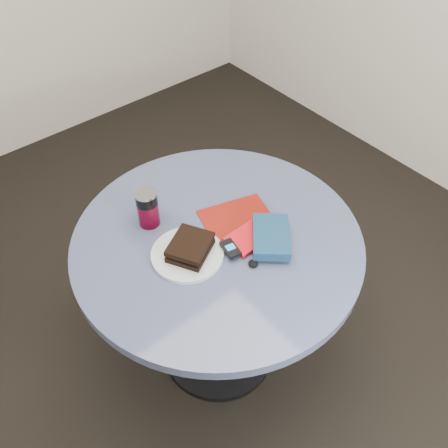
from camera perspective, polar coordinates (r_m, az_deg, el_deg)
ground at (r=2.31m, az=-0.59°, el=-14.31°), size 4.00×4.00×0.00m
table at (r=1.83m, az=-0.73°, el=-5.10°), size 1.00×1.00×0.75m
plate at (r=1.65m, az=-4.21°, el=-3.49°), size 0.29×0.29×0.02m
sandwich at (r=1.63m, az=-3.89°, el=-2.67°), size 0.18×0.17×0.05m
soda_can at (r=1.73m, az=-8.71°, el=1.80°), size 0.09×0.09×0.14m
pepper_grinder at (r=1.75m, az=-8.27°, el=1.60°), size 0.05×0.05×0.09m
magazine at (r=1.77m, az=1.51°, el=0.64°), size 0.29×0.25×0.00m
red_book at (r=1.70m, az=2.97°, el=-1.48°), size 0.16×0.11×0.01m
novel at (r=1.67m, az=5.40°, el=-1.44°), size 0.21×0.22×0.04m
mp3_player at (r=1.64m, az=0.73°, el=-2.81°), size 0.06×0.08×0.01m
headphones at (r=1.64m, az=4.04°, el=-4.03°), size 0.09×0.04×0.02m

